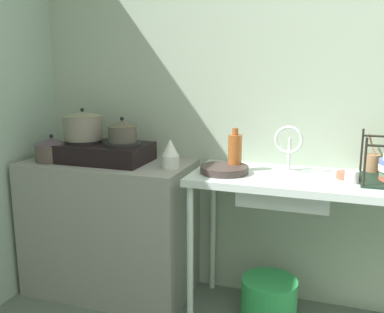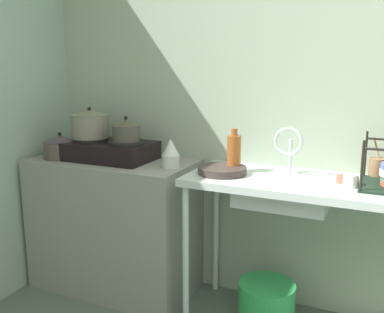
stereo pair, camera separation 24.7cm
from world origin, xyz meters
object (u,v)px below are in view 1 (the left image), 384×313
(faucet, at_px, (289,142))
(bottle_by_sink, at_px, (235,152))
(pot_on_left_burner, at_px, (83,126))
(cup_by_rack, at_px, (352,177))
(bucket_on_floor, at_px, (269,301))
(stove, at_px, (103,152))
(pot_on_right_burner, at_px, (122,131))
(utensil_jar, at_px, (372,164))
(percolator, at_px, (170,154))
(sink_basin, at_px, (285,190))
(pot_beside_stove, at_px, (52,149))
(frying_pan, at_px, (224,169))
(small_bowl_on_drainboard, at_px, (347,175))

(faucet, distance_m, bottle_by_sink, 0.30)
(pot_on_left_burner, bearing_deg, cup_by_rack, -1.67)
(pot_on_left_burner, xyz_separation_m, bucket_on_floor, (1.21, -0.05, -0.96))
(stove, height_order, cup_by_rack, stove)
(pot_on_right_burner, relative_size, bucket_on_floor, 0.55)
(utensil_jar, bearing_deg, bucket_on_floor, -153.29)
(percolator, relative_size, sink_basin, 0.36)
(pot_on_left_burner, height_order, bottle_by_sink, pot_on_left_burner)
(pot_beside_stove, relative_size, bucket_on_floor, 0.67)
(pot_on_right_burner, distance_m, pot_beside_stove, 0.47)
(faucet, bearing_deg, frying_pan, -158.50)
(utensil_jar, bearing_deg, small_bowl_on_drainboard, -127.89)
(small_bowl_on_drainboard, bearing_deg, stove, -178.55)
(cup_by_rack, relative_size, small_bowl_on_drainboard, 0.63)
(frying_pan, bearing_deg, bucket_on_floor, 0.57)
(pot_on_left_burner, relative_size, faucet, 0.92)
(percolator, distance_m, small_bowl_on_drainboard, 0.98)
(percolator, bearing_deg, sink_basin, -1.08)
(faucet, xyz_separation_m, bottle_by_sink, (-0.29, -0.06, -0.06))
(bottle_by_sink, bearing_deg, faucet, 12.00)
(cup_by_rack, relative_size, utensil_jar, 0.31)
(pot_beside_stove, distance_m, bucket_on_floor, 1.60)
(cup_by_rack, distance_m, bucket_on_floor, 0.86)
(pot_on_left_burner, bearing_deg, stove, 0.00)
(faucet, bearing_deg, sink_basin, -88.11)
(pot_beside_stove, xyz_separation_m, percolator, (0.77, 0.06, 0.01))
(stove, bearing_deg, bottle_by_sink, 1.33)
(pot_on_left_burner, height_order, small_bowl_on_drainboard, pot_on_left_burner)
(stove, bearing_deg, small_bowl_on_drainboard, 1.45)
(bottle_by_sink, height_order, utensil_jar, bottle_by_sink)
(bucket_on_floor, bearing_deg, frying_pan, -179.43)
(percolator, height_order, sink_basin, percolator)
(stove, distance_m, sink_basin, 1.14)
(pot_beside_stove, relative_size, utensil_jar, 0.98)
(percolator, height_order, faucet, faucet)
(pot_on_right_burner, xyz_separation_m, pot_beside_stove, (-0.45, -0.09, -0.12))
(pot_on_right_burner, distance_m, utensil_jar, 1.46)
(pot_on_right_burner, height_order, percolator, pot_on_right_burner)
(pot_beside_stove, relative_size, faucet, 0.81)
(bottle_by_sink, bearing_deg, small_bowl_on_drainboard, 1.63)
(cup_by_rack, relative_size, bucket_on_floor, 0.22)
(bottle_by_sink, bearing_deg, frying_pan, -121.72)
(small_bowl_on_drainboard, xyz_separation_m, bucket_on_floor, (-0.37, -0.08, -0.76))
(stove, height_order, faucet, faucet)
(small_bowl_on_drainboard, relative_size, bucket_on_floor, 0.35)
(pot_on_left_burner, bearing_deg, bucket_on_floor, -2.24)
(stove, distance_m, bucket_on_floor, 1.34)
(stove, height_order, pot_on_right_burner, pot_on_right_burner)
(percolator, xyz_separation_m, utensil_jar, (1.11, 0.24, -0.03))
(pot_on_right_burner, height_order, bucket_on_floor, pot_on_right_burner)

